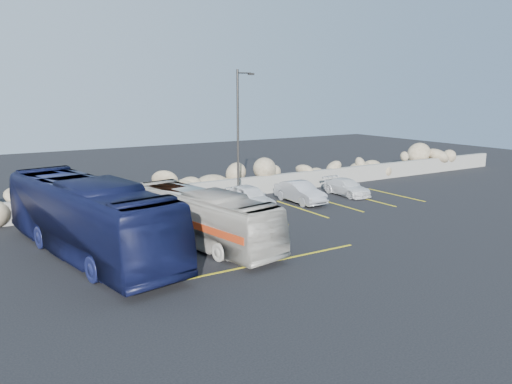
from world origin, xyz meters
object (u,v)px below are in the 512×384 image
vintage_bus (203,217)px  car_c (347,187)px  car_b (300,192)px  lamppost (239,135)px  car_a (249,197)px  tour_coach (88,217)px

vintage_bus → car_c: size_ratio=2.40×
vintage_bus → car_b: size_ratio=2.26×
lamppost → car_c: lamppost is taller
car_a → car_b: 3.52m
lamppost → vintage_bus: 8.23m
car_b → car_c: size_ratio=1.06×
car_a → lamppost: bearing=105.7°
vintage_bus → lamppost: bearing=37.6°
lamppost → car_b: bearing=-15.9°
lamppost → tour_coach: size_ratio=0.68×
lamppost → car_c: size_ratio=2.15×
lamppost → car_a: size_ratio=1.96×
vintage_bus → car_a: (5.34, 4.89, -0.55)m
lamppost → tour_coach: lamppost is taller
vintage_bus → tour_coach: bearing=156.4°
tour_coach → car_b: size_ratio=2.98×
car_b → tour_coach: bearing=-165.0°
lamppost → car_a: lamppost is taller
lamppost → vintage_bus: bearing=-132.0°
car_a → vintage_bus: bearing=-137.7°
tour_coach → car_a: bearing=10.4°
car_b → vintage_bus: bearing=-151.9°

